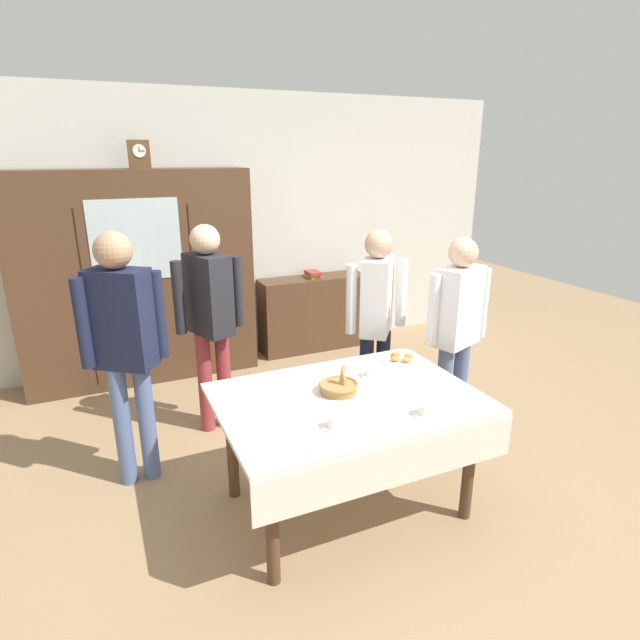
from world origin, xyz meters
The scene contains 19 objects.
ground_plane centered at (0.00, 0.00, 0.00)m, with size 12.00×12.00×0.00m, color #997A56.
back_wall centered at (0.00, 2.65, 1.35)m, with size 6.40×0.10×2.70m, color silver.
dining_table centered at (0.00, -0.23, 0.65)m, with size 1.50×1.06×0.76m.
wall_cabinet centered at (-0.90, 2.35, 0.99)m, with size 2.11×0.46×1.98m.
mantel_clock centered at (-0.78, 2.35, 2.10)m, with size 0.18×0.11×0.24m.
bookshelf_low centered at (0.90, 2.41, 0.41)m, with size 1.20×0.35×0.82m.
book_stack centered at (0.90, 2.41, 0.85)m, with size 0.15×0.21×0.07m.
tea_cup_far_left centered at (0.26, -0.01, 0.78)m, with size 0.13×0.13×0.06m.
tea_cup_mid_right centered at (0.28, -0.57, 0.79)m, with size 0.13×0.13×0.06m.
tea_cup_mid_left centered at (-0.23, -0.49, 0.79)m, with size 0.13×0.13×0.06m.
bread_basket centered at (-0.02, -0.13, 0.79)m, with size 0.24×0.24×0.16m.
pastry_plate centered at (0.58, 0.13, 0.77)m, with size 0.28×0.28×0.05m.
spoon_center centered at (0.61, -0.13, 0.76)m, with size 0.12×0.02×0.01m.
spoon_mid_left centered at (0.33, -0.29, 0.76)m, with size 0.12×0.02×0.01m.
spoon_back_edge centered at (0.57, -0.40, 0.76)m, with size 0.12×0.02×0.01m.
person_behind_table_left centered at (0.68, 0.65, 0.95)m, with size 0.52×0.41×1.58m.
person_behind_table_right centered at (-1.15, 0.62, 1.02)m, with size 0.52×0.37×1.68m.
person_by_cabinet centered at (-0.51, 1.09, 0.99)m, with size 0.52×0.41×1.63m.
person_beside_shelf centered at (1.10, 0.22, 0.94)m, with size 0.52×0.31×1.55m.
Camera 1 is at (-1.25, -2.60, 2.11)m, focal length 28.74 mm.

